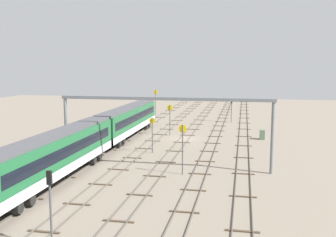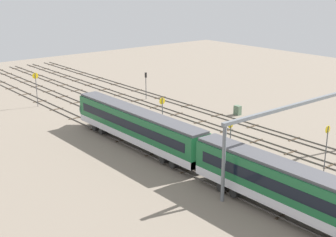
{
  "view_description": "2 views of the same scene",
  "coord_description": "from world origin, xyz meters",
  "px_view_note": "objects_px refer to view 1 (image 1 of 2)",
  "views": [
    {
      "loc": [
        -59.34,
        -8.91,
        11.63
      ],
      "look_at": [
        2.26,
        3.11,
        2.83
      ],
      "focal_mm": 41.72,
      "sensor_mm": 36.0,
      "label": 1
    },
    {
      "loc": [
        -45.62,
        41.11,
        20.71
      ],
      "look_at": [
        1.4,
        2.84,
        2.31
      ],
      "focal_mm": 49.19,
      "sensor_mm": 36.0,
      "label": 2
    }
  ],
  "objects_px": {
    "speed_sign_distant_end": "(170,115)",
    "signal_light_trackside_approach": "(232,107)",
    "signal_light_trackside_departure": "(50,198)",
    "train": "(59,155)",
    "speed_sign_near_foreground": "(183,143)",
    "overhead_gantry": "(164,112)",
    "speed_sign_far_trackside": "(152,130)",
    "speed_sign_mid_trackside": "(156,99)",
    "relay_cabinet": "(262,135)"
  },
  "relations": [
    {
      "from": "speed_sign_distant_end",
      "to": "signal_light_trackside_approach",
      "type": "distance_m",
      "value": 19.06
    },
    {
      "from": "signal_light_trackside_approach",
      "to": "signal_light_trackside_departure",
      "type": "bearing_deg",
      "value": 170.63
    },
    {
      "from": "train",
      "to": "speed_sign_distant_end",
      "type": "bearing_deg",
      "value": -13.06
    },
    {
      "from": "train",
      "to": "speed_sign_near_foreground",
      "type": "bearing_deg",
      "value": -69.05
    },
    {
      "from": "overhead_gantry",
      "to": "signal_light_trackside_departure",
      "type": "distance_m",
      "value": 20.66
    },
    {
      "from": "overhead_gantry",
      "to": "speed_sign_far_trackside",
      "type": "bearing_deg",
      "value": 22.87
    },
    {
      "from": "overhead_gantry",
      "to": "speed_sign_distant_end",
      "type": "height_order",
      "value": "overhead_gantry"
    },
    {
      "from": "overhead_gantry",
      "to": "signal_light_trackside_approach",
      "type": "bearing_deg",
      "value": -9.67
    },
    {
      "from": "train",
      "to": "speed_sign_far_trackside",
      "type": "distance_m",
      "value": 15.21
    },
    {
      "from": "speed_sign_distant_end",
      "to": "signal_light_trackside_departure",
      "type": "height_order",
      "value": "signal_light_trackside_departure"
    },
    {
      "from": "speed_sign_mid_trackside",
      "to": "speed_sign_near_foreground",
      "type": "bearing_deg",
      "value": -163.8
    },
    {
      "from": "speed_sign_mid_trackside",
      "to": "signal_light_trackside_departure",
      "type": "distance_m",
      "value": 64.9
    },
    {
      "from": "speed_sign_mid_trackside",
      "to": "signal_light_trackside_departure",
      "type": "height_order",
      "value": "speed_sign_mid_trackside"
    },
    {
      "from": "train",
      "to": "speed_sign_mid_trackside",
      "type": "height_order",
      "value": "speed_sign_mid_trackside"
    },
    {
      "from": "speed_sign_mid_trackside",
      "to": "speed_sign_far_trackside",
      "type": "relative_size",
      "value": 1.25
    },
    {
      "from": "speed_sign_near_foreground",
      "to": "speed_sign_distant_end",
      "type": "xyz_separation_m",
      "value": [
        22.2,
        5.59,
        -0.1
      ]
    },
    {
      "from": "speed_sign_far_trackside",
      "to": "speed_sign_distant_end",
      "type": "distance_m",
      "value": 12.87
    },
    {
      "from": "overhead_gantry",
      "to": "speed_sign_far_trackside",
      "type": "relative_size",
      "value": 5.16
    },
    {
      "from": "speed_sign_near_foreground",
      "to": "speed_sign_distant_end",
      "type": "relative_size",
      "value": 1.06
    },
    {
      "from": "speed_sign_near_foreground",
      "to": "signal_light_trackside_departure",
      "type": "bearing_deg",
      "value": 162.9
    },
    {
      "from": "overhead_gantry",
      "to": "speed_sign_near_foreground",
      "type": "relative_size",
      "value": 4.48
    },
    {
      "from": "speed_sign_near_foreground",
      "to": "signal_light_trackside_departure",
      "type": "distance_m",
      "value": 18.94
    },
    {
      "from": "train",
      "to": "speed_sign_far_trackside",
      "type": "height_order",
      "value": "train"
    },
    {
      "from": "speed_sign_near_foreground",
      "to": "overhead_gantry",
      "type": "bearing_deg",
      "value": 49.36
    },
    {
      "from": "signal_light_trackside_approach",
      "to": "train",
      "type": "bearing_deg",
      "value": 160.17
    },
    {
      "from": "speed_sign_near_foreground",
      "to": "relay_cabinet",
      "type": "xyz_separation_m",
      "value": [
        21.51,
        -9.14,
        -2.68
      ]
    },
    {
      "from": "speed_sign_far_trackside",
      "to": "overhead_gantry",
      "type": "bearing_deg",
      "value": -157.13
    },
    {
      "from": "speed_sign_near_foreground",
      "to": "signal_light_trackside_departure",
      "type": "relative_size",
      "value": 1.06
    },
    {
      "from": "signal_light_trackside_departure",
      "to": "signal_light_trackside_approach",
      "type": "bearing_deg",
      "value": -9.37
    },
    {
      "from": "signal_light_trackside_approach",
      "to": "speed_sign_far_trackside",
      "type": "bearing_deg",
      "value": 162.46
    },
    {
      "from": "speed_sign_mid_trackside",
      "to": "signal_light_trackside_approach",
      "type": "xyz_separation_m",
      "value": [
        -7.54,
        -17.27,
        -0.67
      ]
    },
    {
      "from": "signal_light_trackside_departure",
      "to": "speed_sign_near_foreground",
      "type": "bearing_deg",
      "value": -17.1
    },
    {
      "from": "signal_light_trackside_departure",
      "to": "relay_cabinet",
      "type": "distance_m",
      "value": 42.33
    },
    {
      "from": "speed_sign_near_foreground",
      "to": "speed_sign_mid_trackside",
      "type": "height_order",
      "value": "speed_sign_mid_trackside"
    },
    {
      "from": "overhead_gantry",
      "to": "relay_cabinet",
      "type": "xyz_separation_m",
      "value": [
        19.43,
        -11.57,
        -5.6
      ]
    },
    {
      "from": "speed_sign_near_foreground",
      "to": "speed_sign_far_trackside",
      "type": "height_order",
      "value": "speed_sign_near_foreground"
    },
    {
      "from": "speed_sign_near_foreground",
      "to": "speed_sign_distant_end",
      "type": "distance_m",
      "value": 22.89
    },
    {
      "from": "relay_cabinet",
      "to": "speed_sign_far_trackside",
      "type": "bearing_deg",
      "value": 129.79
    },
    {
      "from": "overhead_gantry",
      "to": "signal_light_trackside_approach",
      "type": "xyz_separation_m",
      "value": [
        36.69,
        -6.25,
        -3.19
      ]
    },
    {
      "from": "speed_sign_far_trackside",
      "to": "signal_light_trackside_departure",
      "type": "bearing_deg",
      "value": 179.83
    },
    {
      "from": "train",
      "to": "speed_sign_mid_trackside",
      "type": "distance_m",
      "value": 50.87
    },
    {
      "from": "train",
      "to": "speed_sign_distant_end",
      "type": "xyz_separation_m",
      "value": [
        26.71,
        -6.2,
        0.67
      ]
    },
    {
      "from": "speed_sign_near_foreground",
      "to": "signal_light_trackside_approach",
      "type": "height_order",
      "value": "speed_sign_near_foreground"
    },
    {
      "from": "speed_sign_distant_end",
      "to": "signal_light_trackside_approach",
      "type": "bearing_deg",
      "value": -29.58
    },
    {
      "from": "speed_sign_near_foreground",
      "to": "speed_sign_distant_end",
      "type": "bearing_deg",
      "value": 14.14
    },
    {
      "from": "speed_sign_mid_trackside",
      "to": "speed_sign_distant_end",
      "type": "height_order",
      "value": "speed_sign_mid_trackside"
    },
    {
      "from": "speed_sign_distant_end",
      "to": "signal_light_trackside_departure",
      "type": "xyz_separation_m",
      "value": [
        -40.3,
        -0.03,
        -0.04
      ]
    },
    {
      "from": "speed_sign_far_trackside",
      "to": "relay_cabinet",
      "type": "bearing_deg",
      "value": -50.21
    },
    {
      "from": "speed_sign_distant_end",
      "to": "signal_light_trackside_approach",
      "type": "relative_size",
      "value": 1.04
    },
    {
      "from": "speed_sign_mid_trackside",
      "to": "speed_sign_distant_end",
      "type": "xyz_separation_m",
      "value": [
        -24.12,
        -7.86,
        -0.5
      ]
    }
  ]
}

